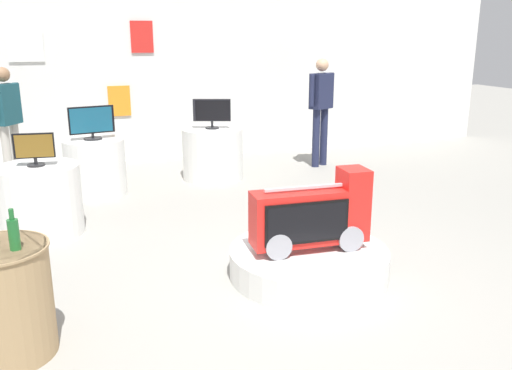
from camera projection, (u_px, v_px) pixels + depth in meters
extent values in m
plane|color=gray|center=(290.00, 290.00, 4.60)|extent=(30.00, 30.00, 0.00)
cube|color=silver|center=(166.00, 59.00, 9.02)|extent=(12.60, 0.10, 3.36)
cube|color=white|center=(25.00, 47.00, 8.21)|extent=(0.52, 0.02, 0.44)
cube|color=orange|center=(119.00, 101.00, 8.88)|extent=(0.35, 0.02, 0.49)
cube|color=red|center=(142.00, 37.00, 8.74)|extent=(0.36, 0.02, 0.50)
cylinder|color=silver|center=(309.00, 262.00, 4.87)|extent=(1.42, 1.42, 0.25)
cylinder|color=gray|center=(273.00, 241.00, 4.71)|extent=(0.25, 0.35, 0.23)
cylinder|color=gray|center=(344.00, 233.00, 4.89)|extent=(0.25, 0.35, 0.23)
cube|color=red|center=(310.00, 216.00, 4.75)|extent=(1.06, 0.35, 0.48)
cube|color=red|center=(354.00, 178.00, 4.77)|extent=(0.25, 0.30, 0.17)
cube|color=black|center=(307.00, 223.00, 4.58)|extent=(0.75, 0.06, 0.36)
cube|color=black|center=(307.00, 223.00, 4.58)|extent=(0.71, 0.06, 0.32)
cube|color=#B2B2B7|center=(311.00, 187.00, 4.68)|extent=(0.84, 0.08, 0.02)
cylinder|color=silver|center=(95.00, 167.00, 7.24)|extent=(0.80, 0.80, 0.76)
cylinder|color=black|center=(93.00, 139.00, 7.13)|extent=(0.24, 0.24, 0.02)
cylinder|color=black|center=(93.00, 136.00, 7.12)|extent=(0.04, 0.04, 0.06)
cube|color=black|center=(92.00, 120.00, 7.06)|extent=(0.58, 0.13, 0.36)
cube|color=navy|center=(91.00, 120.00, 7.04)|extent=(0.53, 0.10, 0.32)
cylinder|color=silver|center=(40.00, 200.00, 5.81)|extent=(0.87, 0.87, 0.76)
cylinder|color=black|center=(36.00, 165.00, 5.70)|extent=(0.18, 0.18, 0.02)
cylinder|color=black|center=(36.00, 161.00, 5.69)|extent=(0.04, 0.04, 0.07)
cube|color=black|center=(34.00, 146.00, 5.65)|extent=(0.41, 0.09, 0.26)
cube|color=brown|center=(34.00, 146.00, 5.63)|extent=(0.37, 0.06, 0.24)
cylinder|color=silver|center=(213.00, 154.00, 8.05)|extent=(0.89, 0.89, 0.76)
cylinder|color=black|center=(212.00, 128.00, 7.94)|extent=(0.20, 0.20, 0.02)
cylinder|color=black|center=(212.00, 124.00, 7.93)|extent=(0.04, 0.04, 0.09)
cube|color=black|center=(212.00, 110.00, 7.87)|extent=(0.53, 0.22, 0.32)
cube|color=black|center=(213.00, 110.00, 7.85)|extent=(0.48, 0.18, 0.29)
cylinder|color=#9E7F56|center=(4.00, 302.00, 3.59)|extent=(0.62, 0.62, 0.78)
cylinder|color=#195926|center=(14.00, 235.00, 3.42)|extent=(0.07, 0.07, 0.20)
cylinder|color=#195926|center=(11.00, 214.00, 3.38)|extent=(0.03, 0.03, 0.07)
cylinder|color=#B2ADA3|center=(8.00, 157.00, 7.57)|extent=(0.12, 0.12, 0.88)
cylinder|color=#B2ADA3|center=(17.00, 154.00, 7.76)|extent=(0.12, 0.12, 0.88)
cube|color=#194751|center=(6.00, 104.00, 7.47)|extent=(0.38, 0.43, 0.55)
sphere|color=#8C6647|center=(2.00, 74.00, 7.36)|extent=(0.20, 0.20, 0.20)
cylinder|color=#194751|center=(17.00, 100.00, 7.69)|extent=(0.08, 0.08, 0.50)
cylinder|color=#1E233F|center=(316.00, 138.00, 8.73)|extent=(0.12, 0.12, 0.94)
cylinder|color=#1E233F|center=(324.00, 137.00, 8.87)|extent=(0.12, 0.12, 0.94)
cube|color=#1E233F|center=(321.00, 91.00, 8.60)|extent=(0.43, 0.34, 0.55)
sphere|color=tan|center=(322.00, 65.00, 8.49)|extent=(0.20, 0.20, 0.20)
cylinder|color=#1E233F|center=(312.00, 90.00, 8.43)|extent=(0.08, 0.08, 0.50)
cylinder|color=#1E233F|center=(331.00, 88.00, 8.75)|extent=(0.08, 0.08, 0.50)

